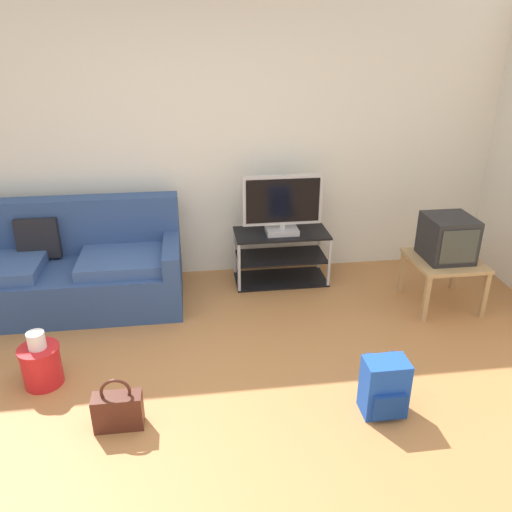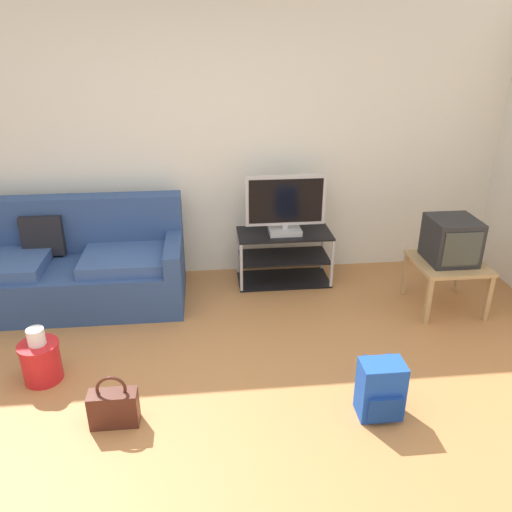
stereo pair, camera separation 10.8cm
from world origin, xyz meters
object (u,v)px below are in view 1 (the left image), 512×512
crt_tv (448,238)px  flat_tv (282,205)px  cleaning_bucket (41,363)px  couch (65,270)px  tv_stand (281,257)px  backpack (384,387)px  side_table (444,265)px  handbag (118,410)px

crt_tv → flat_tv: bearing=155.2°
flat_tv → cleaning_bucket: bearing=-145.2°
cleaning_bucket → couch: bearing=92.2°
tv_stand → cleaning_bucket: tv_stand is taller
tv_stand → cleaning_bucket: bearing=-144.7°
couch → crt_tv: couch is taller
tv_stand → crt_tv: bearing=-25.6°
crt_tv → cleaning_bucket: crt_tv is taller
backpack → crt_tv: bearing=62.2°
crt_tv → tv_stand: bearing=154.4°
side_table → handbag: side_table is taller
crt_tv → handbag: size_ratio=1.13×
flat_tv → backpack: bearing=-80.6°
couch → side_table: size_ratio=3.45×
cleaning_bucket → flat_tv: bearing=34.8°
tv_stand → cleaning_bucket: (-1.93, -1.36, -0.08)m
crt_tv → backpack: 1.72m
flat_tv → cleaning_bucket: flat_tv is taller
couch → side_table: couch is taller
cleaning_bucket → tv_stand: bearing=35.3°
couch → cleaning_bucket: (0.05, -1.17, -0.16)m
side_table → couch: bearing=172.1°
side_table → cleaning_bucket: (-3.26, -0.71, -0.21)m
couch → tv_stand: bearing=5.6°
tv_stand → backpack: 1.98m
flat_tv → side_table: bearing=-25.4°
backpack → flat_tv: bearing=109.3°
backpack → cleaning_bucket: bearing=175.2°
flat_tv → backpack: flat_tv is taller
side_table → handbag: size_ratio=1.62×
flat_tv → couch: bearing=-175.0°
flat_tv → crt_tv: (1.34, -0.62, -0.15)m
side_table → cleaning_bucket: bearing=-167.7°
tv_stand → handbag: 2.32m
cleaning_bucket → side_table: bearing=12.3°
tv_stand → flat_tv: flat_tv is taller
flat_tv → handbag: flat_tv is taller
couch → handbag: couch is taller
side_table → handbag: (-2.69, -1.22, -0.25)m
crt_tv → couch: bearing=172.4°
couch → cleaning_bucket: couch is taller
tv_stand → side_table: 1.49m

